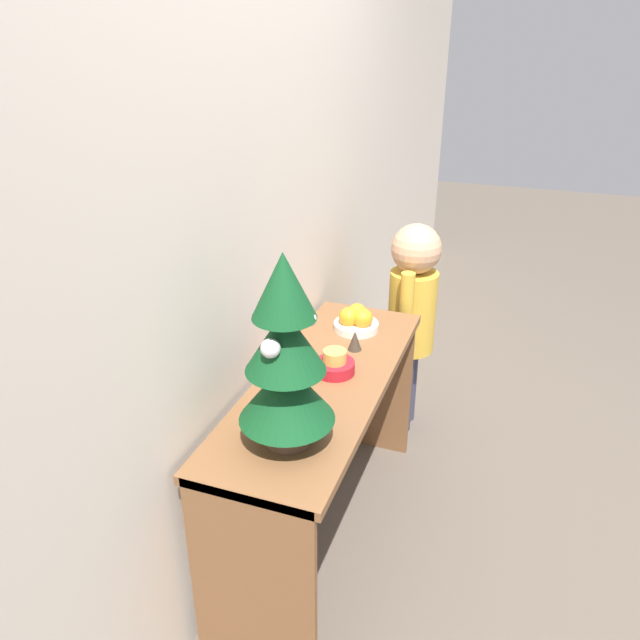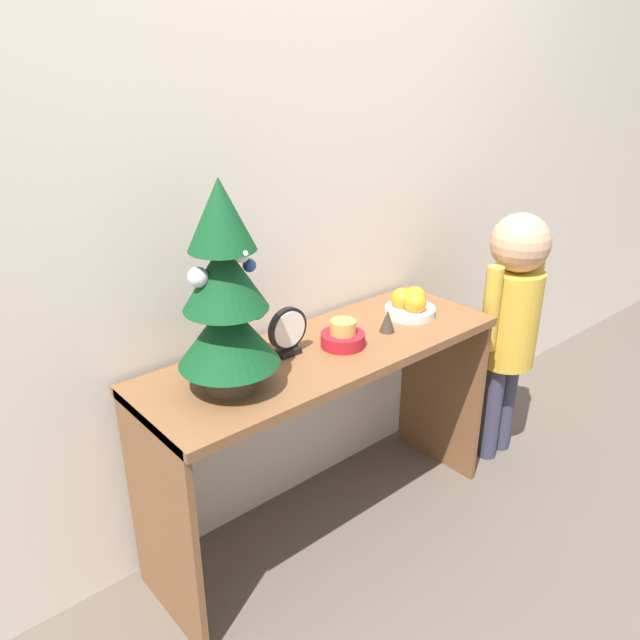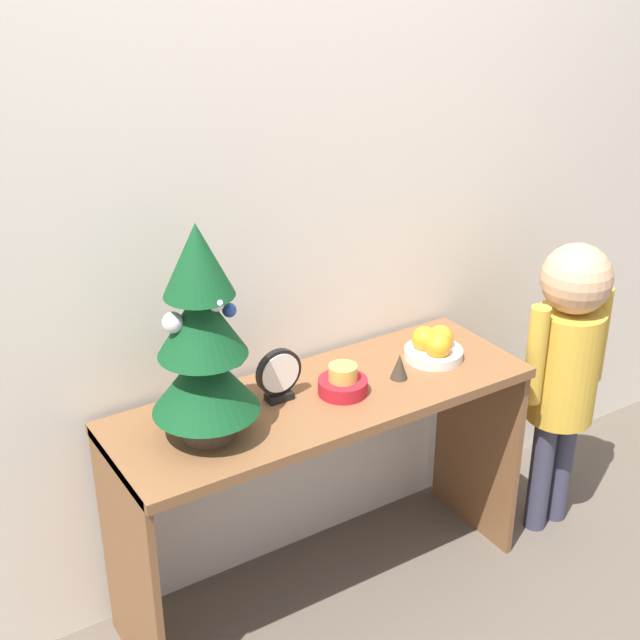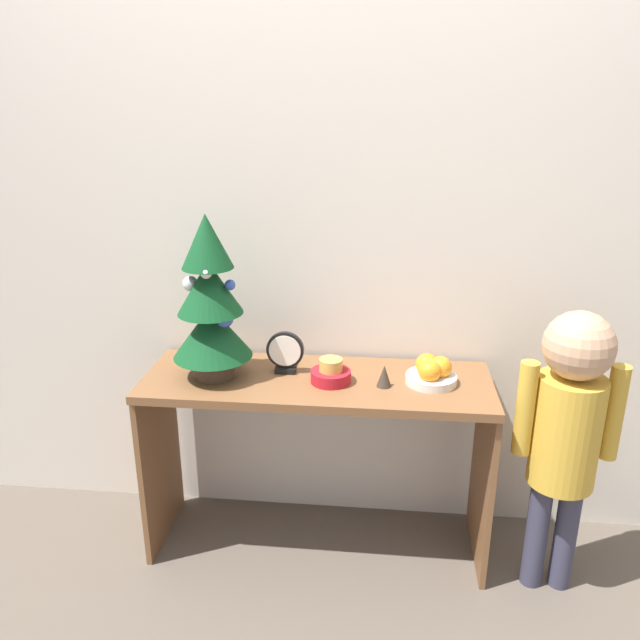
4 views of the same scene
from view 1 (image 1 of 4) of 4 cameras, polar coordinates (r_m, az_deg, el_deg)
The scene contains 9 objects.
ground_plane at distance 2.50m, azimuth 5.08°, elevation -19.91°, with size 12.00×12.00×0.00m, color brown.
back_wall at distance 1.98m, azimuth -6.67°, elevation 9.98°, with size 7.00×0.05×2.50m, color beige.
console_table at distance 2.19m, azimuth 0.31°, elevation -8.74°, with size 1.22×0.42×0.69m.
mini_tree at distance 1.68m, azimuth -3.15°, elevation -3.47°, with size 0.27×0.27×0.57m.
fruit_bowl at distance 2.43m, azimuth 3.33°, elevation 0.00°, with size 0.17×0.17×0.10m.
singing_bowl at distance 2.13m, azimuth 1.35°, elevation -4.08°, with size 0.14×0.14×0.09m.
desk_clock at distance 1.99m, azimuth -1.87°, elevation -4.94°, with size 0.13×0.04×0.15m.
figurine at distance 2.28m, azimuth 3.21°, elevation -1.87°, with size 0.05×0.05×0.08m.
child_figure at distance 2.81m, azimuth 8.46°, elevation 1.53°, with size 0.33×0.22×1.01m.
Camera 1 is at (-1.71, -0.39, 1.78)m, focal length 35.00 mm.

